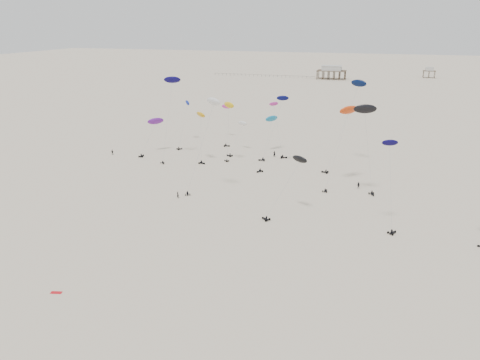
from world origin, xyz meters
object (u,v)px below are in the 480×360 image
(pavilion_small, at_px, (429,73))
(pavilion_main, at_px, (331,73))
(rig_3, at_px, (171,88))
(rig_8, at_px, (270,127))
(spectator_0, at_px, (178,198))

(pavilion_small, bearing_deg, pavilion_main, -156.80)
(pavilion_main, xyz_separation_m, pavilion_small, (70.00, 30.00, -0.74))
(rig_3, height_order, rig_8, rig_3)
(rig_8, bearing_deg, pavilion_main, -13.89)
(rig_3, bearing_deg, pavilion_main, -140.88)
(rig_8, xyz_separation_m, spectator_0, (-11.36, -47.68, -8.61))
(pavilion_main, bearing_deg, pavilion_small, 23.20)
(rig_3, bearing_deg, spectator_0, 71.21)
(pavilion_main, height_order, spectator_0, pavilion_main)
(pavilion_main, distance_m, rig_8, 212.43)
(pavilion_main, height_order, rig_8, rig_8)
(rig_8, distance_m, spectator_0, 49.77)
(pavilion_main, relative_size, spectator_0, 11.14)
(pavilion_main, height_order, pavilion_small, pavilion_main)
(pavilion_main, distance_m, spectator_0, 260.13)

